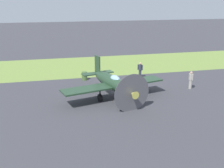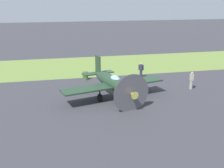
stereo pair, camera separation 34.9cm
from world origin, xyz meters
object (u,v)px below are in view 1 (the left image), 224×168
Objects in this scene: ground_crew_chief at (140,70)px; ground_crew_mechanic at (191,80)px; fuel_drum at (84,76)px; airplane_lead at (113,83)px.

ground_crew_mechanic is (-3.57, 4.75, 0.00)m from ground_crew_chief.
fuel_drum is at bearing 54.55° from ground_crew_mechanic.
ground_crew_chief is (-4.42, -5.53, -0.49)m from airplane_lead.
ground_crew_chief is 5.94m from ground_crew_mechanic.
ground_crew_chief is 1.92× the size of fuel_drum.
ground_crew_mechanic is (-7.99, -0.78, -0.49)m from airplane_lead.
ground_crew_mechanic is 11.06m from fuel_drum.
ground_crew_mechanic is at bearing 170.06° from ground_crew_chief.
ground_crew_mechanic is at bearing 171.16° from airplane_lead.
airplane_lead is at bearing 94.44° from ground_crew_chief.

